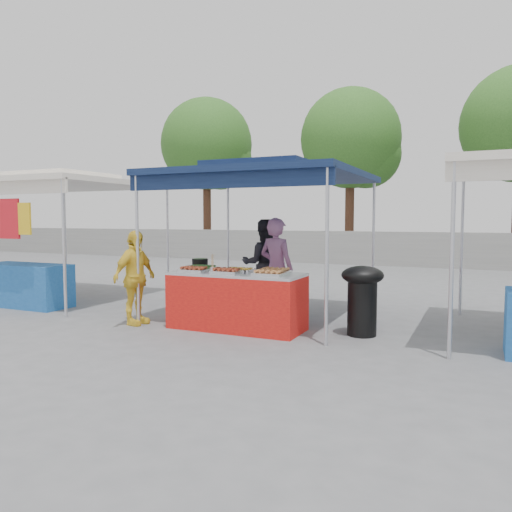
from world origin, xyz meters
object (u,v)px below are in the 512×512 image
at_px(wok_burner, 362,294).
at_px(vendor_woman, 276,269).
at_px(cooking_pot, 200,263).
at_px(vendor_table, 237,301).
at_px(customer_person, 135,278).
at_px(helper_man, 264,264).

height_order(wok_burner, vendor_woman, vendor_woman).
distance_m(cooking_pot, wok_burner, 2.68).
height_order(vendor_table, customer_person, customer_person).
bearing_deg(vendor_woman, wok_burner, 173.09).
relative_size(wok_burner, helper_man, 0.61).
bearing_deg(helper_man, wok_burner, 119.39).
xyz_separation_m(vendor_woman, helper_man, (-0.61, 0.87, -0.01)).
bearing_deg(helper_man, vendor_table, 73.32).
bearing_deg(customer_person, vendor_woman, -51.08).
xyz_separation_m(wok_burner, customer_person, (-3.39, -0.73, 0.14)).
xyz_separation_m(cooking_pot, customer_person, (-0.73, -0.75, -0.19)).
xyz_separation_m(vendor_table, vendor_woman, (0.28, 0.90, 0.41)).
relative_size(vendor_woman, customer_person, 1.13).
distance_m(wok_burner, vendor_woman, 1.63).
bearing_deg(vendor_table, wok_burner, 11.52).
bearing_deg(wok_burner, helper_man, 170.40).
bearing_deg(vendor_table, customer_person, -167.06).
height_order(wok_burner, helper_man, helper_man).
bearing_deg(customer_person, vendor_table, -72.17).
xyz_separation_m(helper_man, customer_person, (-1.26, -2.13, -0.08)).
relative_size(cooking_pot, customer_person, 0.17).
xyz_separation_m(vendor_table, helper_man, (-0.33, 1.77, 0.40)).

